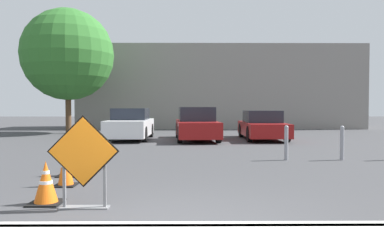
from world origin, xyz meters
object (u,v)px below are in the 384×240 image
Objects in this scene: traffic_cone_second at (66,166)px; parked_car_third at (262,126)px; traffic_cone_third at (71,159)px; parked_car_nearest at (131,125)px; bollard_second at (342,142)px; traffic_cone_nearest at (46,183)px; parked_car_second at (197,125)px; road_closed_sign at (83,159)px; bollard_nearest at (286,142)px.

traffic_cone_second is 0.18× the size of parked_car_third.
parked_car_nearest is (-0.15, 9.34, 0.31)m from traffic_cone_third.
parked_car_nearest is at bearing 135.41° from bollard_second.
parked_car_nearest reaches higher than traffic_cone_second.
traffic_cone_second reaches higher than traffic_cone_nearest.
traffic_cone_third is (-0.37, 2.39, 0.05)m from traffic_cone_nearest.
parked_car_third is (5.63, 11.65, 0.31)m from traffic_cone_nearest.
parked_car_nearest is (-0.39, 10.41, 0.30)m from traffic_cone_second.
traffic_cone_third is at bearing -161.06° from bollard_second.
bollard_second is at bearing 36.06° from traffic_cone_nearest.
bollard_second is at bearing 117.79° from parked_car_second.
parked_car_nearest reaches higher than bollard_second.
road_closed_sign is at bearing 95.66° from parked_car_nearest.
parked_car_second reaches higher than traffic_cone_second.
traffic_cone_second is at bearing 61.27° from parked_car_third.
traffic_cone_nearest is 0.67× the size of bollard_nearest.
parked_car_nearest is at bearing 95.66° from road_closed_sign.
parked_car_second is (3.08, -0.39, 0.02)m from parked_car_nearest.
bollard_nearest is at bearing 128.21° from parked_car_nearest.
road_closed_sign reaches higher than bollard_second.
parked_car_second reaches higher than bollard_nearest.
bollard_nearest reaches higher than traffic_cone_nearest.
bollard_nearest is (-0.67, -6.89, -0.11)m from parked_car_third.
parked_car_second reaches higher than traffic_cone_third.
parked_car_second is 7.70m from bollard_second.
traffic_cone_third reaches higher than traffic_cone_nearest.
parked_car_third reaches higher than traffic_cone_nearest.
bollard_second is (5.88, 5.06, -0.22)m from road_closed_sign.
parked_car_second is at bearing 71.93° from traffic_cone_third.
bollard_nearest reaches higher than traffic_cone_second.
bollard_nearest is (4.30, 5.06, -0.21)m from road_closed_sign.
bollard_nearest is at bearing 106.66° from parked_car_second.
parked_car_nearest is 6.16m from parked_car_third.
road_closed_sign is at bearing -130.31° from bollard_nearest.
traffic_cone_second is 10.38m from parked_car_second.
bollard_second is at bearing 18.94° from traffic_cone_third.
bollard_nearest reaches higher than traffic_cone_third.
bollard_second is at bearing 97.99° from parked_car_third.
parked_car_second is 4.67× the size of bollard_nearest.
parked_car_nearest is 4.48× the size of bollard_nearest.
parked_car_nearest is at bearing -0.31° from parked_car_third.
traffic_cone_nearest is (-0.67, 0.30, -0.41)m from road_closed_sign.
traffic_cone_nearest is 0.87× the size of traffic_cone_third.
traffic_cone_nearest is at bearing -143.94° from bollard_second.
traffic_cone_second is 0.18× the size of parked_car_nearest.
parked_car_second reaches higher than traffic_cone_nearest.
bollard_nearest reaches higher than bollard_second.
traffic_cone_nearest is 12.95m from parked_car_third.
parked_car_second is (2.69, 10.02, 0.31)m from traffic_cone_second.
traffic_cone_second is 0.80× the size of bollard_nearest.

